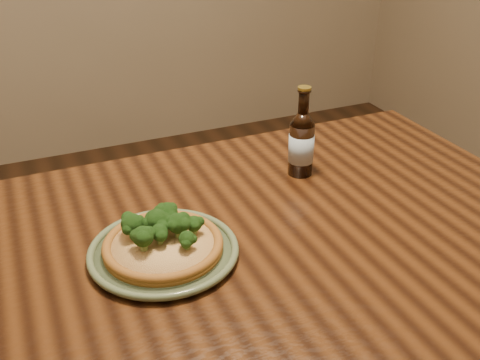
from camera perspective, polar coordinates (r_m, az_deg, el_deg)
name	(u,v)px	position (r m, az deg, el deg)	size (l,w,h in m)	color
table	(185,299)	(1.09, -5.60, -11.94)	(1.60, 0.90, 0.75)	#3F200D
plate	(164,251)	(1.04, -7.77, -7.18)	(0.28, 0.28, 0.02)	#596847
pizza	(163,241)	(1.03, -7.87, -6.20)	(0.22, 0.22, 0.07)	#965D21
beer_bottle	(301,143)	(1.28, 6.26, 3.78)	(0.06, 0.06, 0.21)	black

